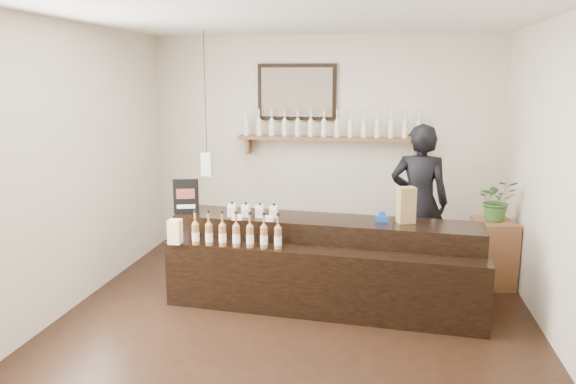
# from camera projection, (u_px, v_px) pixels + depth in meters

# --- Properties ---
(ground) EXTENTS (5.00, 5.00, 0.00)m
(ground) POSITION_uv_depth(u_px,v_px,m) (293.00, 327.00, 5.19)
(ground) COLOR black
(ground) RESTS_ON ground
(room_shell) EXTENTS (5.00, 5.00, 5.00)m
(room_shell) POSITION_uv_depth(u_px,v_px,m) (294.00, 143.00, 4.85)
(room_shell) COLOR beige
(room_shell) RESTS_ON ground
(back_wall_decor) EXTENTS (2.66, 0.96, 1.69)m
(back_wall_decor) POSITION_uv_depth(u_px,v_px,m) (312.00, 119.00, 7.16)
(back_wall_decor) COLOR brown
(back_wall_decor) RESTS_ON ground
(counter) EXTENTS (3.13, 1.08, 1.01)m
(counter) POSITION_uv_depth(u_px,v_px,m) (323.00, 265.00, 5.64)
(counter) COLOR black
(counter) RESTS_ON ground
(promo_sign) EXTENTS (0.26, 0.09, 0.37)m
(promo_sign) POSITION_uv_depth(u_px,v_px,m) (186.00, 197.00, 5.83)
(promo_sign) COLOR black
(promo_sign) RESTS_ON counter
(paper_bag) EXTENTS (0.19, 0.17, 0.35)m
(paper_bag) POSITION_uv_depth(u_px,v_px,m) (406.00, 205.00, 5.47)
(paper_bag) COLOR olive
(paper_bag) RESTS_ON counter
(tape_dispenser) EXTENTS (0.13, 0.05, 0.11)m
(tape_dispenser) POSITION_uv_depth(u_px,v_px,m) (382.00, 218.00, 5.54)
(tape_dispenser) COLOR #1740A6
(tape_dispenser) RESTS_ON counter
(side_cabinet) EXTENTS (0.47, 0.58, 0.74)m
(side_cabinet) POSITION_uv_depth(u_px,v_px,m) (493.00, 253.00, 6.17)
(side_cabinet) COLOR brown
(side_cabinet) RESTS_ON ground
(potted_plant) EXTENTS (0.44, 0.39, 0.46)m
(potted_plant) POSITION_uv_depth(u_px,v_px,m) (497.00, 200.00, 6.05)
(potted_plant) COLOR #366327
(potted_plant) RESTS_ON side_cabinet
(shopkeeper) EXTENTS (0.78, 0.55, 2.00)m
(shopkeeper) POSITION_uv_depth(u_px,v_px,m) (419.00, 192.00, 6.30)
(shopkeeper) COLOR black
(shopkeeper) RESTS_ON ground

